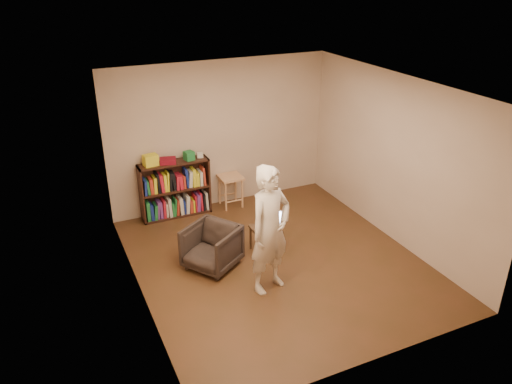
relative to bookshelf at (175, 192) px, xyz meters
name	(u,v)px	position (x,y,z in m)	size (l,w,h in m)	color
floor	(277,262)	(0.92, -2.09, -0.44)	(4.50, 4.50, 0.00)	#432D15
ceiling	(281,88)	(0.92, -2.09, 2.16)	(4.50, 4.50, 0.00)	white
wall_back	(220,135)	(0.92, 0.16, 0.86)	(4.00, 4.00, 0.00)	beige
wall_left	(134,209)	(-1.08, -2.09, 0.86)	(4.50, 4.50, 0.00)	beige
wall_right	(395,160)	(2.92, -2.09, 0.86)	(4.50, 4.50, 0.00)	beige
bookshelf	(175,192)	(0.00, 0.00, 0.00)	(1.20, 0.30, 1.00)	black
box_yellow	(151,160)	(-0.38, -0.02, 0.65)	(0.23, 0.17, 0.19)	yellow
red_cloth	(168,161)	(-0.09, -0.03, 0.60)	(0.27, 0.19, 0.09)	maroon
box_green	(189,156)	(0.28, -0.03, 0.64)	(0.15, 0.15, 0.15)	#217C38
box_white	(200,155)	(0.48, 0.01, 0.60)	(0.10, 0.10, 0.08)	beige
stool	(231,182)	(1.01, -0.06, 0.03)	(0.40, 0.40, 0.58)	tan
armchair	(212,247)	(0.01, -1.80, -0.12)	(0.69, 0.70, 0.64)	#312621
side_table	(266,232)	(0.89, -1.76, -0.10)	(0.40, 0.40, 0.41)	black
laptop	(269,223)	(0.96, -1.74, 0.02)	(0.47, 0.47, 0.23)	#B1B0B5
person	(270,230)	(0.54, -2.61, 0.45)	(0.65, 0.43, 1.78)	beige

